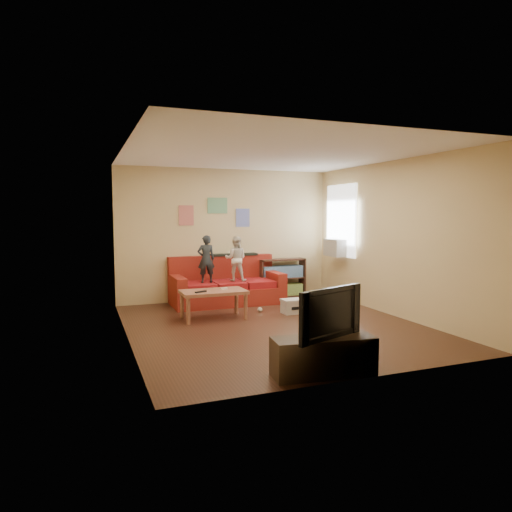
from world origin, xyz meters
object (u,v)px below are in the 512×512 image
object	(u,v)px
sofa	(226,287)
child_b	(236,259)
television	(324,312)
child_a	(206,259)
tv_stand	(323,356)
bookshelf	(282,280)
coffee_table	(213,294)
file_box	(292,306)

from	to	relation	value
sofa	child_b	bearing A→B (deg)	-49.77
television	child_a	bearing A→B (deg)	72.42
child_a	television	xyz separation A→B (m)	(0.23, -4.15, -0.21)
sofa	child_b	world-z (taller)	child_b
child_b	tv_stand	world-z (taller)	child_b
bookshelf	tv_stand	world-z (taller)	bookshelf
child_b	bookshelf	world-z (taller)	child_b
bookshelf	television	bearing A→B (deg)	-108.68
coffee_table	file_box	xyz separation A→B (m)	(1.44, -0.08, -0.29)
coffee_table	file_box	bearing A→B (deg)	-3.27
child_a	bookshelf	size ratio (longest dim) A/B	0.89
file_box	sofa	bearing A→B (deg)	121.30
child_a	television	bearing A→B (deg)	98.15
sofa	tv_stand	bearing A→B (deg)	-92.94
child_a	coffee_table	xyz separation A→B (m)	(-0.17, -1.09, -0.50)
child_a	television	distance (m)	4.16
file_box	child_a	bearing A→B (deg)	137.28
child_a	television	size ratio (longest dim) A/B	0.94
file_box	television	bearing A→B (deg)	-109.33
child_a	sofa	bearing A→B (deg)	-153.91
bookshelf	tv_stand	size ratio (longest dim) A/B	0.90
coffee_table	bookshelf	bearing A→B (deg)	37.68
sofa	television	distance (m)	4.35
coffee_table	file_box	size ratio (longest dim) A/B	2.92
child_a	file_box	xyz separation A→B (m)	(1.27, -1.18, -0.79)
bookshelf	tv_stand	xyz separation A→B (m)	(-1.54, -4.55, -0.15)
child_b	sofa	bearing A→B (deg)	-25.12
file_box	tv_stand	size ratio (longest dim) A/B	0.33
sofa	child_b	xyz separation A→B (m)	(0.15, -0.17, 0.58)
sofa	coffee_table	world-z (taller)	sofa
coffee_table	television	xyz separation A→B (m)	(0.40, -3.06, 0.29)
coffee_table	tv_stand	distance (m)	3.09
file_box	television	size ratio (longest dim) A/B	0.38
coffee_table	bookshelf	size ratio (longest dim) A/B	1.06
sofa	child_b	distance (m)	0.62
child_a	coffee_table	size ratio (longest dim) A/B	0.84
child_b	television	xyz separation A→B (m)	(-0.37, -4.15, -0.19)
coffee_table	tv_stand	world-z (taller)	coffee_table
tv_stand	child_b	bearing A→B (deg)	91.65
file_box	television	distance (m)	3.20
tv_stand	file_box	bearing A→B (deg)	77.41
child_a	bookshelf	xyz separation A→B (m)	(1.77, 0.40, -0.55)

